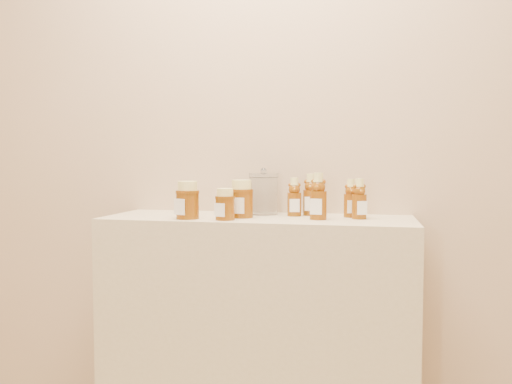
% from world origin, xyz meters
% --- Properties ---
extents(wall_back, '(3.50, 0.02, 2.70)m').
position_xyz_m(wall_back, '(0.00, 1.75, 1.35)').
color(wall_back, tan).
rests_on(wall_back, ground).
extents(display_table, '(1.20, 0.40, 0.90)m').
position_xyz_m(display_table, '(0.00, 1.55, 0.45)').
color(display_table, tan).
rests_on(display_table, ground).
extents(bear_bottle_back_left, '(0.07, 0.07, 0.17)m').
position_xyz_m(bear_bottle_back_left, '(0.13, 1.62, 0.99)').
color(bear_bottle_back_left, '#602E07').
rests_on(bear_bottle_back_left, display_table).
extents(bear_bottle_back_mid, '(0.07, 0.07, 0.19)m').
position_xyz_m(bear_bottle_back_mid, '(0.20, 1.66, 1.00)').
color(bear_bottle_back_mid, '#602E07').
rests_on(bear_bottle_back_mid, display_table).
extents(bear_bottle_back_right, '(0.07, 0.07, 0.17)m').
position_xyz_m(bear_bottle_back_right, '(0.36, 1.63, 0.98)').
color(bear_bottle_back_right, '#602E07').
rests_on(bear_bottle_back_right, display_table).
extents(bear_bottle_front_left, '(0.08, 0.08, 0.20)m').
position_xyz_m(bear_bottle_front_left, '(0.24, 1.52, 1.00)').
color(bear_bottle_front_left, '#602E07').
rests_on(bear_bottle_front_left, display_table).
extents(bear_bottle_front_right, '(0.08, 0.08, 0.17)m').
position_xyz_m(bear_bottle_front_right, '(0.39, 1.57, 0.99)').
color(bear_bottle_front_right, '#602E07').
rests_on(bear_bottle_front_right, display_table).
extents(honey_jar_left, '(0.12, 0.12, 0.14)m').
position_xyz_m(honey_jar_left, '(-0.25, 1.44, 0.97)').
color(honey_jar_left, '#602E07').
rests_on(honey_jar_left, display_table).
extents(honey_jar_back, '(0.10, 0.10, 0.15)m').
position_xyz_m(honey_jar_back, '(-0.06, 1.52, 0.97)').
color(honey_jar_back, '#602E07').
rests_on(honey_jar_back, display_table).
extents(honey_jar_front, '(0.09, 0.09, 0.12)m').
position_xyz_m(honey_jar_front, '(-0.10, 1.43, 0.96)').
color(honey_jar_front, '#602E07').
rests_on(honey_jar_front, display_table).
extents(glass_canister, '(0.15, 0.15, 0.19)m').
position_xyz_m(glass_canister, '(0.00, 1.65, 0.99)').
color(glass_canister, white).
rests_on(glass_canister, display_table).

